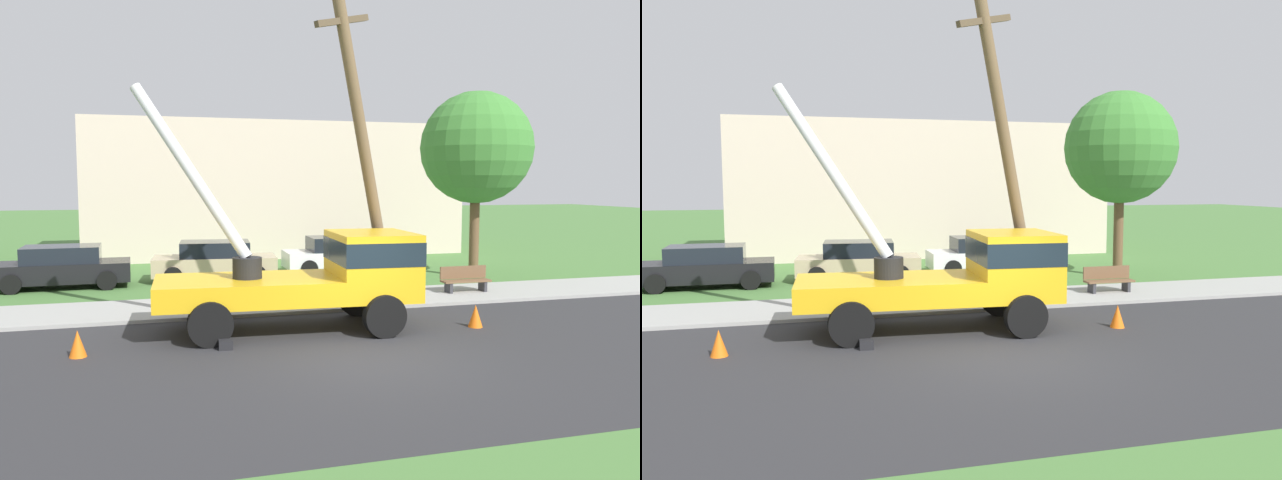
{
  "view_description": "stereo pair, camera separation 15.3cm",
  "coord_description": "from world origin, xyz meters",
  "views": [
    {
      "loc": [
        -4.33,
        -11.72,
        3.61
      ],
      "look_at": [
        0.01,
        3.9,
        2.07
      ],
      "focal_mm": 35.05,
      "sensor_mm": 36.0,
      "label": 1
    },
    {
      "loc": [
        -4.18,
        -11.76,
        3.61
      ],
      "look_at": [
        0.01,
        3.9,
        2.07
      ],
      "focal_mm": 35.05,
      "sensor_mm": 36.0,
      "label": 2
    }
  ],
  "objects": [
    {
      "name": "ground_plane",
      "position": [
        0.0,
        12.0,
        0.0
      ],
      "size": [
        120.0,
        120.0,
        0.0
      ],
      "primitive_type": "plane",
      "color": "#477538"
    },
    {
      "name": "road_asphalt",
      "position": [
        0.0,
        0.0,
        0.0
      ],
      "size": [
        80.0,
        8.9,
        0.01
      ],
      "primitive_type": "cube",
      "color": "#2B2B2D",
      "rests_on": "ground"
    },
    {
      "name": "sidewalk_strip",
      "position": [
        0.0,
        5.9,
        0.05
      ],
      "size": [
        80.0,
        2.9,
        0.1
      ],
      "primitive_type": "cube",
      "color": "#9E9E99",
      "rests_on": "ground"
    },
    {
      "name": "utility_truck",
      "position": [
        -0.28,
        2.82,
        1.41
      ],
      "size": [
        6.75,
        3.21,
        5.98
      ],
      "color": "gold",
      "rests_on": "ground"
    },
    {
      "name": "leaning_utility_pole",
      "position": [
        1.32,
        4.21,
        4.52
      ],
      "size": [
        2.82,
        1.54,
        8.79
      ],
      "color": "brown",
      "rests_on": "ground"
    },
    {
      "name": "traffic_cone_ahead",
      "position": [
        3.45,
        1.88,
        0.28
      ],
      "size": [
        0.36,
        0.36,
        0.56
      ],
      "primitive_type": "cone",
      "color": "orange",
      "rests_on": "ground"
    },
    {
      "name": "traffic_cone_behind",
      "position": [
        -5.76,
        1.7,
        0.28
      ],
      "size": [
        0.36,
        0.36,
        0.56
      ],
      "primitive_type": "cone",
      "color": "orange",
      "rests_on": "ground"
    },
    {
      "name": "traffic_cone_curbside",
      "position": [
        1.74,
        4.24,
        0.28
      ],
      "size": [
        0.36,
        0.36,
        0.56
      ],
      "primitive_type": "cone",
      "color": "orange",
      "rests_on": "ground"
    },
    {
      "name": "parked_sedan_black",
      "position": [
        -7.13,
        10.79,
        0.71
      ],
      "size": [
        4.43,
        2.07,
        1.42
      ],
      "color": "black",
      "rests_on": "ground"
    },
    {
      "name": "parked_sedan_tan",
      "position": [
        -1.97,
        11.04,
        0.71
      ],
      "size": [
        4.56,
        2.3,
        1.42
      ],
      "color": "tan",
      "rests_on": "ground"
    },
    {
      "name": "parked_sedan_white",
      "position": [
        3.0,
        11.67,
        0.71
      ],
      "size": [
        4.45,
        2.11,
        1.42
      ],
      "color": "silver",
      "rests_on": "ground"
    },
    {
      "name": "park_bench",
      "position": [
        5.38,
        5.97,
        0.46
      ],
      "size": [
        1.6,
        0.45,
        0.9
      ],
      "color": "brown",
      "rests_on": "ground"
    },
    {
      "name": "roadside_tree_far",
      "position": [
        7.45,
        9.13,
        4.81
      ],
      "size": [
        4.13,
        4.13,
        6.9
      ],
      "color": "brown",
      "rests_on": "ground"
    },
    {
      "name": "lowrise_building_backdrop",
      "position": [
        1.89,
        19.46,
        3.2
      ],
      "size": [
        18.0,
        6.0,
        6.4
      ],
      "primitive_type": "cube",
      "color": "beige",
      "rests_on": "ground"
    }
  ]
}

